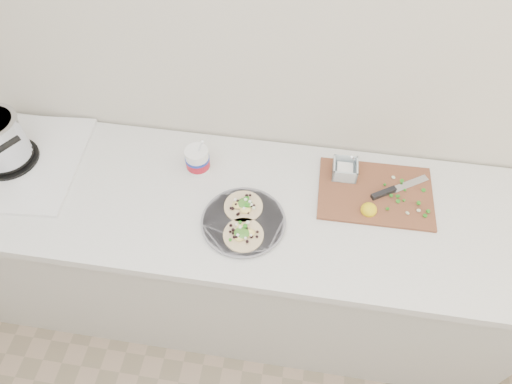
# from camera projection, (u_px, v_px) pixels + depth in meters

# --- Properties ---
(counter) EXTENTS (2.44, 0.66, 0.90)m
(counter) POSITION_uv_depth(u_px,v_px,m) (232.00, 257.00, 2.06)
(counter) COLOR beige
(counter) RESTS_ON ground
(stove) EXTENTS (0.59, 0.55, 0.26)m
(stove) POSITION_uv_depth(u_px,v_px,m) (3.00, 147.00, 1.75)
(stove) COLOR silver
(stove) RESTS_ON counter
(taco_plate) EXTENTS (0.30, 0.30, 0.04)m
(taco_plate) POSITION_uv_depth(u_px,v_px,m) (243.00, 220.00, 1.62)
(taco_plate) COLOR slate
(taco_plate) RESTS_ON counter
(tub) EXTENTS (0.09, 0.09, 0.21)m
(tub) POSITION_uv_depth(u_px,v_px,m) (198.00, 159.00, 1.74)
(tub) COLOR white
(tub) RESTS_ON counter
(cutboard) EXTENTS (0.43, 0.30, 0.07)m
(cutboard) POSITION_uv_depth(u_px,v_px,m) (374.00, 189.00, 1.71)
(cutboard) COLOR brown
(cutboard) RESTS_ON counter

